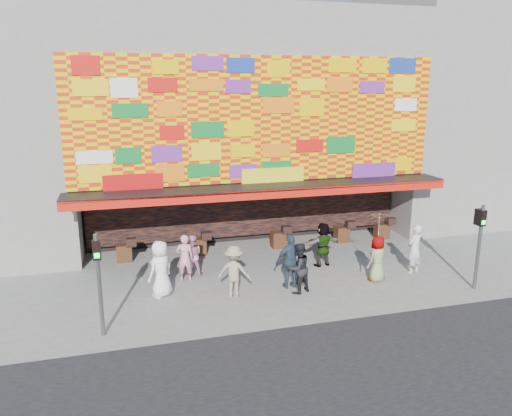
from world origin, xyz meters
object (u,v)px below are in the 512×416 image
object	(u,v)px
signal_right	(480,238)
ped_c	(298,268)
signal_left	(99,274)
ped_e	(291,261)
ped_i	(192,255)
ped_h	(415,249)
parasol	(379,224)
ped_b	(185,258)
ped_a	(161,269)
ped_d	(234,271)
ped_g	(377,259)
ped_f	(323,244)

from	to	relation	value
signal_right	ped_c	distance (m)	6.26
ped_c	signal_left	bearing A→B (deg)	-10.16
ped_e	ped_i	bearing A→B (deg)	-39.60
ped_h	ped_i	bearing A→B (deg)	-37.43
ped_i	parasol	bearing A→B (deg)	166.83
ped_b	ped_h	bearing A→B (deg)	177.51
signal_right	ped_a	size ratio (longest dim) A/B	1.55
ped_h	ped_c	bearing A→B (deg)	-16.74
ped_h	signal_right	bearing A→B (deg)	98.68
signal_left	parasol	xyz separation A→B (m)	(9.45, 1.55, 0.26)
signal_left	ped_c	bearing A→B (deg)	11.85
ped_b	ped_c	size ratio (longest dim) A/B	0.98
signal_left	ped_a	distance (m)	3.07
ped_b	ped_e	distance (m)	3.81
ped_a	ped_i	xyz separation A→B (m)	(1.28, 1.62, -0.19)
ped_e	ped_d	bearing A→B (deg)	0.22
ped_i	parasol	world-z (taller)	parasol
ped_e	parasol	world-z (taller)	parasol
ped_g	parasol	bearing A→B (deg)	-20.51
signal_right	parasol	xyz separation A→B (m)	(-2.95, 1.55, 0.26)
signal_right	ped_d	distance (m)	8.42
ped_f	ped_i	size ratio (longest dim) A/B	1.12
ped_e	ped_f	size ratio (longest dim) A/B	1.12
ped_g	ped_c	bearing A→B (deg)	-17.34
ped_b	ped_f	size ratio (longest dim) A/B	1.00
signal_left	ped_h	distance (m)	11.39
ped_d	ped_g	bearing A→B (deg)	-154.84
ped_b	ped_c	distance (m)	4.13
ped_d	ped_f	xyz separation A→B (m)	(3.99, 1.93, -0.02)
signal_left	ped_g	size ratio (longest dim) A/B	1.78
signal_left	ped_i	world-z (taller)	signal_left
ped_d	ped_a	bearing A→B (deg)	9.55
ped_g	parasol	xyz separation A→B (m)	(-0.00, -0.00, 1.28)
ped_e	ped_g	xyz separation A→B (m)	(3.18, -0.28, -0.13)
signal_right	ped_h	xyz separation A→B (m)	(-1.21, 1.92, -0.92)
ped_a	ped_c	xyz separation A→B (m)	(4.52, -0.94, -0.08)
ped_d	ped_e	distance (m)	2.09
ped_a	signal_right	bearing A→B (deg)	128.87
signal_right	ped_c	world-z (taller)	signal_right
ped_d	ped_i	distance (m)	2.53
ped_f	ped_h	xyz separation A→B (m)	(3.01, -1.61, 0.07)
signal_right	ped_f	size ratio (longest dim) A/B	1.73
signal_right	ped_i	bearing A→B (deg)	157.20
ped_d	ped_g	xyz separation A→B (m)	(5.26, -0.05, -0.04)
signal_right	ped_e	xyz separation A→B (m)	(-6.14, 1.84, -0.89)
signal_right	ped_i	world-z (taller)	signal_right
signal_right	ped_b	xyz separation A→B (m)	(-9.61, 3.41, -0.99)
ped_d	ped_h	bearing A→B (deg)	-151.75
signal_right	ped_h	world-z (taller)	signal_right
ped_a	signal_left	bearing A→B (deg)	12.03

